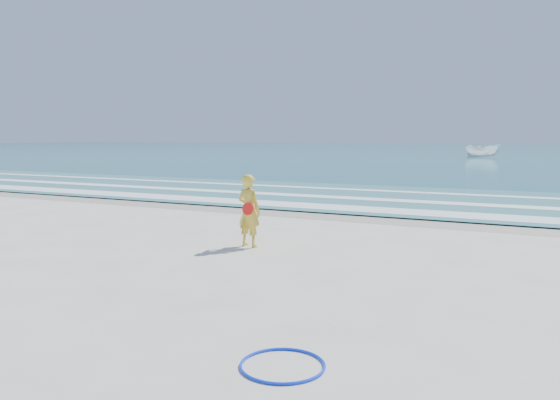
% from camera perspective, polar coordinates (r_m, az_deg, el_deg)
% --- Properties ---
extents(ground, '(400.00, 400.00, 0.00)m').
position_cam_1_polar(ground, '(9.23, -15.81, -8.48)').
color(ground, silver).
rests_on(ground, ground).
extents(wet_sand, '(400.00, 2.40, 0.00)m').
position_cam_1_polar(wet_sand, '(16.85, 5.33, -1.51)').
color(wet_sand, '#B2A893').
rests_on(wet_sand, ground).
extents(ocean, '(400.00, 190.00, 0.04)m').
position_cam_1_polar(ocean, '(111.73, 23.71, 4.80)').
color(ocean, '#19727F').
rests_on(ocean, ground).
extents(shallow, '(400.00, 10.00, 0.01)m').
position_cam_1_polar(shallow, '(21.54, 10.20, 0.29)').
color(shallow, '#59B7AD').
rests_on(shallow, ocean).
extents(foam_near, '(400.00, 1.40, 0.01)m').
position_cam_1_polar(foam_near, '(18.05, 6.84, -0.82)').
color(foam_near, white).
rests_on(foam_near, shallow).
extents(foam_mid, '(400.00, 0.90, 0.01)m').
position_cam_1_polar(foam_mid, '(20.78, 9.57, 0.10)').
color(foam_mid, white).
rests_on(foam_mid, shallow).
extents(foam_far, '(400.00, 0.60, 0.01)m').
position_cam_1_polar(foam_far, '(23.94, 11.91, 0.89)').
color(foam_far, white).
rests_on(foam_far, shallow).
extents(hoop, '(0.95, 0.95, 0.03)m').
position_cam_1_polar(hoop, '(5.88, 0.27, -16.87)').
color(hoop, '#0E39FF').
rests_on(hoop, ground).
extents(boat, '(4.27, 2.22, 1.57)m').
position_cam_1_polar(boat, '(68.23, 20.40, 4.86)').
color(boat, white).
rests_on(boat, ocean).
extents(woman, '(0.63, 0.47, 1.57)m').
position_cam_1_polar(woman, '(11.76, -3.26, -1.12)').
color(woman, yellow).
rests_on(woman, ground).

